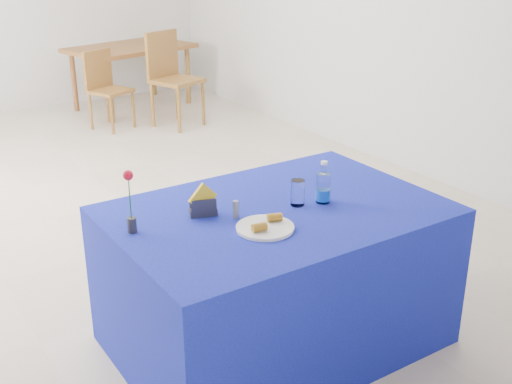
% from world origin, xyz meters
% --- Properties ---
extents(floor, '(7.00, 7.00, 0.00)m').
position_xyz_m(floor, '(0.00, 0.00, 0.00)').
color(floor, beige).
rests_on(floor, ground).
extents(plate, '(0.27, 0.27, 0.01)m').
position_xyz_m(plate, '(-0.23, -2.38, 0.77)').
color(plate, white).
rests_on(plate, blue_table).
extents(drinking_glass, '(0.07, 0.07, 0.13)m').
position_xyz_m(drinking_glass, '(0.06, -2.24, 0.82)').
color(drinking_glass, white).
rests_on(drinking_glass, blue_table).
extents(salt_shaker, '(0.03, 0.03, 0.08)m').
position_xyz_m(salt_shaker, '(-0.36, -2.06, 0.80)').
color(salt_shaker, gray).
rests_on(salt_shaker, blue_table).
extents(pepper_shaker, '(0.03, 0.03, 0.08)m').
position_xyz_m(pepper_shaker, '(-0.28, -2.20, 0.80)').
color(pepper_shaker, slate).
rests_on(pepper_shaker, blue_table).
extents(blue_table, '(1.60, 1.10, 0.76)m').
position_xyz_m(blue_table, '(-0.05, -2.22, 0.38)').
color(blue_table, '#101A96').
rests_on(blue_table, floor).
extents(water_bottle, '(0.07, 0.07, 0.21)m').
position_xyz_m(water_bottle, '(0.19, -2.27, 0.83)').
color(water_bottle, silver).
rests_on(water_bottle, blue_table).
extents(napkin_holder, '(0.15, 0.09, 0.17)m').
position_xyz_m(napkin_holder, '(-0.39, -2.09, 0.81)').
color(napkin_holder, '#38393E').
rests_on(napkin_holder, blue_table).
extents(rose_vase, '(0.05, 0.05, 0.29)m').
position_xyz_m(rose_vase, '(-0.75, -2.08, 0.90)').
color(rose_vase, '#29282E').
rests_on(rose_vase, blue_table).
extents(oak_table, '(1.58, 1.21, 0.76)m').
position_xyz_m(oak_table, '(1.32, 2.85, 0.68)').
color(oak_table, brown).
rests_on(oak_table, floor).
extents(chair_bg_left, '(0.50, 0.50, 0.85)m').
position_xyz_m(chair_bg_left, '(0.71, 2.14, 0.49)').
color(chair_bg_left, brown).
rests_on(chair_bg_left, floor).
extents(chair_bg_right, '(0.59, 0.59, 1.03)m').
position_xyz_m(chair_bg_right, '(1.37, 1.85, 0.60)').
color(chair_bg_right, brown).
rests_on(chair_bg_right, floor).
extents(banana_pieces, '(0.19, 0.11, 0.04)m').
position_xyz_m(banana_pieces, '(-0.22, -2.39, 0.79)').
color(banana_pieces, gold).
rests_on(banana_pieces, plate).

